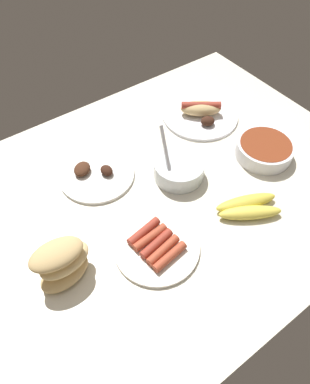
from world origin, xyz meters
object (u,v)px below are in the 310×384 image
at_px(bowl_chili, 265,149).
at_px(plate_grilled_meat, 96,173).
at_px(plate_hotdog_assembled, 201,113).
at_px(plate_sausages, 156,246).
at_px(bread_stack, 62,262).
at_px(banana_bunch, 248,207).
at_px(bowl_coleslaw, 179,168).

relative_size(bowl_chili, plate_grilled_meat, 0.77).
relative_size(bowl_chili, plate_hotdog_assembled, 0.67).
relative_size(bowl_chili, plate_sausages, 0.79).
bearing_deg(bowl_chili, bread_stack, 0.32).
height_order(banana_bunch, plate_sausages, banana_bunch).
xyz_separation_m(plate_grilled_meat, plate_sausages, (-0.00, 0.29, 0.00)).
xyz_separation_m(bowl_chili, plate_hotdog_assembled, (0.04, -0.25, -0.01)).
xyz_separation_m(bowl_chili, bread_stack, (0.65, 0.00, 0.03)).
height_order(banana_bunch, plate_hotdog_assembled, plate_hotdog_assembled).
relative_size(plate_grilled_meat, plate_sausages, 1.02).
bearing_deg(plate_sausages, bowl_chili, -170.97).
height_order(plate_hotdog_assembled, plate_sausages, plate_hotdog_assembled).
xyz_separation_m(bowl_chili, banana_bunch, (0.19, 0.12, -0.01)).
bearing_deg(plate_hotdog_assembled, banana_bunch, 67.73).
bearing_deg(banana_bunch, plate_grilled_meat, -52.69).
xyz_separation_m(bowl_coleslaw, bread_stack, (0.40, 0.09, 0.02)).
bearing_deg(bowl_chili, plate_grilled_meat, -26.46).
height_order(bowl_chili, plate_sausages, bowl_chili).
height_order(bowl_coleslaw, plate_grilled_meat, bowl_coleslaw).
bearing_deg(bowl_chili, plate_sausages, 9.03).
bearing_deg(plate_hotdog_assembled, bread_stack, 22.12).
bearing_deg(bread_stack, plate_grilled_meat, -132.42).
bearing_deg(plate_hotdog_assembled, bowl_coleslaw, 36.57).
height_order(bread_stack, banana_bunch, bread_stack).
bearing_deg(bowl_chili, plate_hotdog_assembled, -81.84).
distance_m(bowl_coleslaw, banana_bunch, 0.22).
distance_m(bread_stack, plate_hotdog_assembled, 0.67).
height_order(bread_stack, plate_sausages, bread_stack).
relative_size(bowl_coleslaw, plate_sausages, 0.72).
height_order(bowl_chili, banana_bunch, bowl_chili).
height_order(bowl_coleslaw, bowl_chili, bowl_coleslaw).
height_order(plate_grilled_meat, plate_hotdog_assembled, plate_hotdog_assembled).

